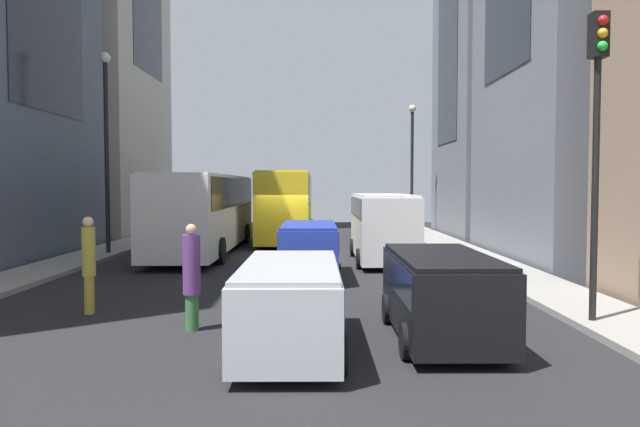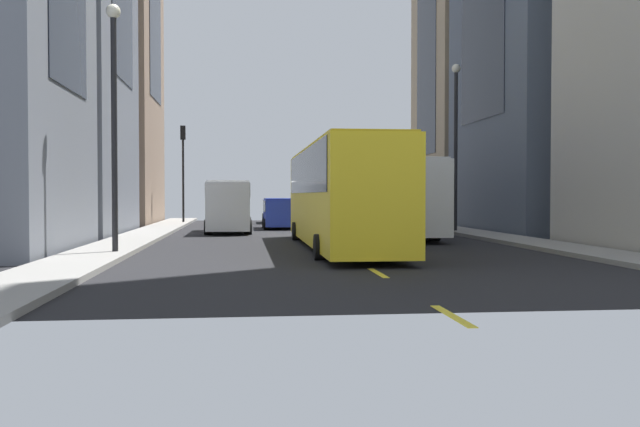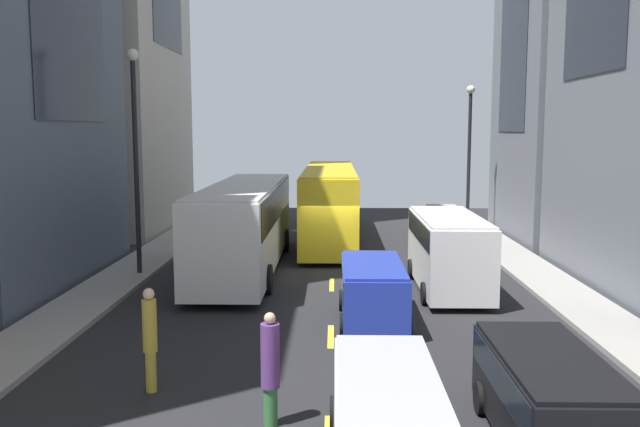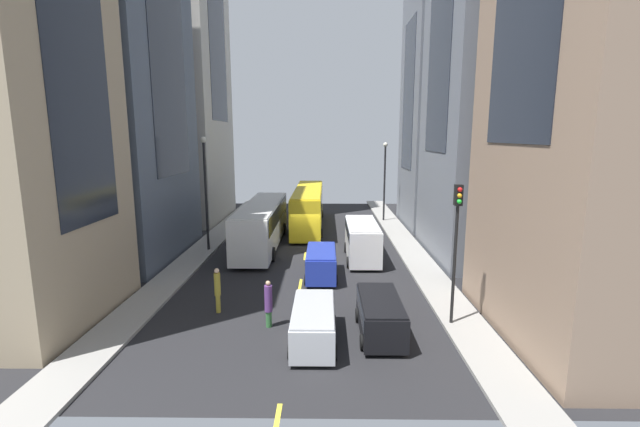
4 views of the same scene
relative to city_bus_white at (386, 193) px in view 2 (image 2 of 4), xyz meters
name	(u,v)px [view 2 (image 2 of 4)]	position (x,y,z in m)	size (l,w,h in m)	color
ground_plane	(314,236)	(3.40, 0.38, -2.01)	(41.43, 41.43, 0.00)	black
sidewalk_west	(478,234)	(-4.30, 0.38, -1.93)	(2.03, 44.00, 0.15)	gray
sidewalk_east	(142,236)	(11.09, 0.38, -1.93)	(2.03, 44.00, 0.15)	gray
lane_stripe_0	(286,220)	(3.40, -20.62, -2.00)	(0.16, 2.00, 0.01)	yellow
lane_stripe_1	(291,223)	(3.40, -14.62, -2.00)	(0.16, 2.00, 0.01)	yellow
lane_stripe_2	(299,227)	(3.40, -8.62, -2.00)	(0.16, 2.00, 0.01)	yellow
lane_stripe_3	(308,233)	(3.40, -2.62, -2.00)	(0.16, 2.00, 0.01)	yellow
lane_stripe_4	(322,241)	(3.40, 3.38, -2.00)	(0.16, 2.00, 0.01)	yellow
lane_stripe_5	(343,253)	(3.40, 9.38, -2.00)	(0.16, 2.00, 0.01)	yellow
lane_stripe_6	(378,273)	(3.40, 15.38, -2.00)	(0.16, 2.00, 0.01)	yellow
lane_stripe_7	(452,316)	(3.40, 21.38, -2.00)	(0.16, 2.00, 0.01)	yellow
building_west_0	(485,71)	(-9.53, -13.41, 8.18)	(8.11, 8.47, 20.39)	tan
city_bus_white	(386,193)	(0.00, 0.00, 0.00)	(2.80, 12.87, 3.35)	silver
streetcar_yellow	(339,189)	(3.24, 7.39, 0.12)	(2.70, 14.42, 3.59)	yellow
delivery_van_white	(229,203)	(7.34, -3.40, -0.49)	(2.25, 6.05, 2.58)	white
car_black_0	(235,209)	(7.17, -14.72, -1.05)	(1.90, 4.20, 1.62)	black
car_blue_1	(280,211)	(4.58, -7.26, -1.00)	(1.89, 4.23, 1.71)	#2338AD
car_silver_2	(277,209)	(4.35, -15.50, -1.10)	(1.87, 4.29, 1.55)	#B7BABF
pedestrian_waiting_curb	(308,207)	(2.32, -14.03, -0.88)	(0.35, 0.35, 2.15)	#336B38
pedestrian_crossing_mid	(351,206)	(-0.33, -12.48, -0.81)	(0.30, 0.30, 2.21)	gold
traffic_light_near_corner	(183,156)	(10.48, -13.82, 2.44)	(0.32, 0.44, 6.22)	black
streetlamp_near	(456,131)	(-3.79, -1.42, 3.06)	(0.44, 0.44, 8.18)	black
streetlamp_far	(114,102)	(10.58, 9.84, 2.75)	(0.44, 0.44, 7.60)	black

